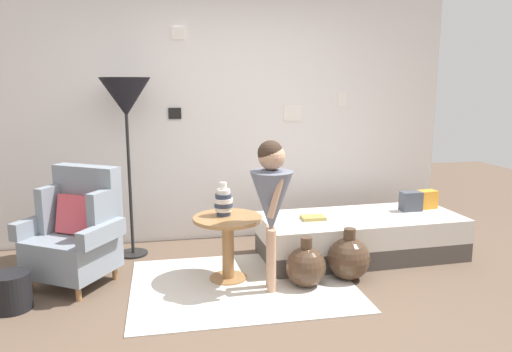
{
  "coord_description": "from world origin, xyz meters",
  "views": [
    {
      "loc": [
        -0.65,
        -3.16,
        1.65
      ],
      "look_at": [
        0.15,
        0.95,
        0.85
      ],
      "focal_mm": 34.18,
      "sensor_mm": 36.0,
      "label": 1
    }
  ],
  "objects_px": {
    "daybed": "(360,236)",
    "side_table": "(228,235)",
    "floor_lamp": "(126,102)",
    "magazine_basket": "(12,291)",
    "book_on_daybed": "(313,218)",
    "demijohn_far": "(349,258)",
    "demijohn_near": "(306,266)",
    "person_child": "(271,195)",
    "vase_striped": "(223,202)",
    "armchair": "(77,232)"
  },
  "relations": [
    {
      "from": "demijohn_far",
      "to": "armchair",
      "type": "bearing_deg",
      "value": 170.65
    },
    {
      "from": "person_child",
      "to": "magazine_basket",
      "type": "xyz_separation_m",
      "value": [
        -1.95,
        0.03,
        -0.65
      ]
    },
    {
      "from": "armchair",
      "to": "floor_lamp",
      "type": "height_order",
      "value": "floor_lamp"
    },
    {
      "from": "daybed",
      "to": "person_child",
      "type": "relative_size",
      "value": 1.58
    },
    {
      "from": "vase_striped",
      "to": "floor_lamp",
      "type": "bearing_deg",
      "value": 137.72
    },
    {
      "from": "vase_striped",
      "to": "book_on_daybed",
      "type": "xyz_separation_m",
      "value": [
        0.87,
        0.25,
        -0.26
      ]
    },
    {
      "from": "armchair",
      "to": "side_table",
      "type": "xyz_separation_m",
      "value": [
        1.24,
        -0.18,
        -0.04
      ]
    },
    {
      "from": "floor_lamp",
      "to": "person_child",
      "type": "height_order",
      "value": "floor_lamp"
    },
    {
      "from": "person_child",
      "to": "demijohn_far",
      "type": "xyz_separation_m",
      "value": [
        0.7,
        0.1,
        -0.6
      ]
    },
    {
      "from": "side_table",
      "to": "floor_lamp",
      "type": "relative_size",
      "value": 0.34
    },
    {
      "from": "vase_striped",
      "to": "person_child",
      "type": "height_order",
      "value": "person_child"
    },
    {
      "from": "demijohn_near",
      "to": "demijohn_far",
      "type": "bearing_deg",
      "value": 10.51
    },
    {
      "from": "floor_lamp",
      "to": "daybed",
      "type": "bearing_deg",
      "value": -11.94
    },
    {
      "from": "daybed",
      "to": "floor_lamp",
      "type": "xyz_separation_m",
      "value": [
        -2.16,
        0.46,
        1.28
      ]
    },
    {
      "from": "side_table",
      "to": "demijohn_far",
      "type": "relative_size",
      "value": 1.29
    },
    {
      "from": "vase_striped",
      "to": "side_table",
      "type": "bearing_deg",
      "value": -64.06
    },
    {
      "from": "daybed",
      "to": "side_table",
      "type": "relative_size",
      "value": 3.33
    },
    {
      "from": "floor_lamp",
      "to": "magazine_basket",
      "type": "bearing_deg",
      "value": -128.11
    },
    {
      "from": "daybed",
      "to": "side_table",
      "type": "height_order",
      "value": "side_table"
    },
    {
      "from": "armchair",
      "to": "demijohn_near",
      "type": "xyz_separation_m",
      "value": [
        1.84,
        -0.44,
        -0.27
      ]
    },
    {
      "from": "vase_striped",
      "to": "demijohn_near",
      "type": "relative_size",
      "value": 0.68
    },
    {
      "from": "magazine_basket",
      "to": "book_on_daybed",
      "type": "bearing_deg",
      "value": 12.62
    },
    {
      "from": "floor_lamp",
      "to": "magazine_basket",
      "type": "relative_size",
      "value": 6.08
    },
    {
      "from": "book_on_daybed",
      "to": "magazine_basket",
      "type": "relative_size",
      "value": 0.79
    },
    {
      "from": "armchair",
      "to": "vase_striped",
      "type": "height_order",
      "value": "armchair"
    },
    {
      "from": "person_child",
      "to": "magazine_basket",
      "type": "distance_m",
      "value": 2.06
    },
    {
      "from": "book_on_daybed",
      "to": "magazine_basket",
      "type": "distance_m",
      "value": 2.57
    },
    {
      "from": "daybed",
      "to": "book_on_daybed",
      "type": "distance_m",
      "value": 0.53
    },
    {
      "from": "vase_striped",
      "to": "magazine_basket",
      "type": "bearing_deg",
      "value": -169.3
    },
    {
      "from": "side_table",
      "to": "demijohn_near",
      "type": "relative_size",
      "value": 1.38
    },
    {
      "from": "vase_striped",
      "to": "floor_lamp",
      "type": "distance_m",
      "value": 1.36
    },
    {
      "from": "book_on_daybed",
      "to": "demijohn_near",
      "type": "height_order",
      "value": "book_on_daybed"
    },
    {
      "from": "armchair",
      "to": "demijohn_far",
      "type": "relative_size",
      "value": 2.17
    },
    {
      "from": "demijohn_near",
      "to": "person_child",
      "type": "bearing_deg",
      "value": -175.91
    },
    {
      "from": "side_table",
      "to": "book_on_daybed",
      "type": "height_order",
      "value": "side_table"
    },
    {
      "from": "armchair",
      "to": "magazine_basket",
      "type": "relative_size",
      "value": 3.46
    },
    {
      "from": "daybed",
      "to": "magazine_basket",
      "type": "height_order",
      "value": "daybed"
    },
    {
      "from": "demijohn_far",
      "to": "person_child",
      "type": "bearing_deg",
      "value": -172.2
    },
    {
      "from": "person_child",
      "to": "demijohn_far",
      "type": "bearing_deg",
      "value": 7.8
    },
    {
      "from": "floor_lamp",
      "to": "side_table",
      "type": "bearing_deg",
      "value": -43.41
    },
    {
      "from": "floor_lamp",
      "to": "book_on_daybed",
      "type": "distance_m",
      "value": 2.04
    },
    {
      "from": "daybed",
      "to": "book_on_daybed",
      "type": "height_order",
      "value": "book_on_daybed"
    },
    {
      "from": "demijohn_far",
      "to": "magazine_basket",
      "type": "distance_m",
      "value": 2.66
    },
    {
      "from": "armchair",
      "to": "floor_lamp",
      "type": "relative_size",
      "value": 0.57
    },
    {
      "from": "floor_lamp",
      "to": "demijohn_far",
      "type": "bearing_deg",
      "value": -27.85
    },
    {
      "from": "book_on_daybed",
      "to": "demijohn_far",
      "type": "distance_m",
      "value": 0.57
    },
    {
      "from": "vase_striped",
      "to": "magazine_basket",
      "type": "distance_m",
      "value": 1.73
    },
    {
      "from": "side_table",
      "to": "vase_striped",
      "type": "xyz_separation_m",
      "value": [
        -0.03,
        0.05,
        0.27
      ]
    },
    {
      "from": "vase_striped",
      "to": "book_on_daybed",
      "type": "distance_m",
      "value": 0.94
    },
    {
      "from": "demijohn_far",
      "to": "daybed",
      "type": "bearing_deg",
      "value": 57.84
    }
  ]
}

